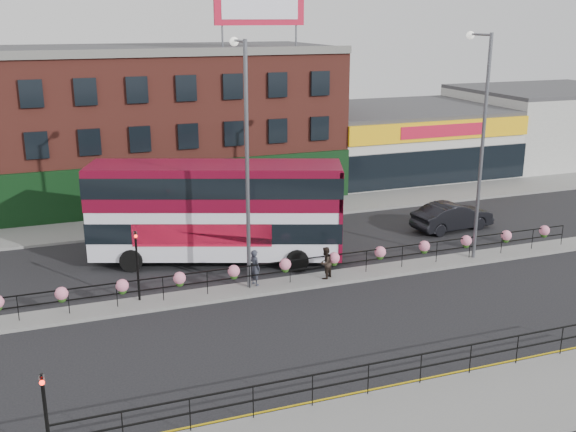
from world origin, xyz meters
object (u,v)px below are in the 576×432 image
object	(u,v)px
double_decker_bus	(217,203)
pedestrian_a	(255,267)
car	(452,216)
pedestrian_b	(325,263)
lamp_column_east	(480,128)
lamp_column_west	(245,145)

from	to	relation	value
double_decker_bus	pedestrian_a	xyz separation A→B (m)	(0.73, -4.03, -2.16)
pedestrian_a	car	bearing A→B (deg)	-91.54
pedestrian_b	lamp_column_east	size ratio (longest dim) A/B	0.14
pedestrian_b	lamp_column_west	bearing A→B (deg)	-43.71
double_decker_bus	lamp_column_west	size ratio (longest dim) A/B	1.16
car	lamp_column_west	bearing A→B (deg)	100.98
pedestrian_a	pedestrian_b	bearing A→B (deg)	-116.22
lamp_column_west	pedestrian_a	bearing A→B (deg)	-22.36
lamp_column_east	double_decker_bus	bearing A→B (deg)	161.89
double_decker_bus	car	bearing A→B (deg)	1.89
double_decker_bus	pedestrian_b	xyz separation A→B (m)	(4.14, -4.42, -2.24)
double_decker_bus	lamp_column_west	world-z (taller)	lamp_column_west
pedestrian_b	pedestrian_a	bearing A→B (deg)	-42.22
car	pedestrian_a	bearing A→B (deg)	101.89
pedestrian_b	lamp_column_west	world-z (taller)	lamp_column_west
double_decker_bus	lamp_column_west	bearing A→B (deg)	-84.19
double_decker_bus	lamp_column_west	xyz separation A→B (m)	(0.40, -3.89, 3.64)
car	pedestrian_b	distance (m)	11.46
pedestrian_a	lamp_column_west	distance (m)	5.81
lamp_column_east	lamp_column_west	bearing A→B (deg)	178.95
double_decker_bus	car	distance (m)	14.69
double_decker_bus	car	xyz separation A→B (m)	(14.49, 0.48, -2.35)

